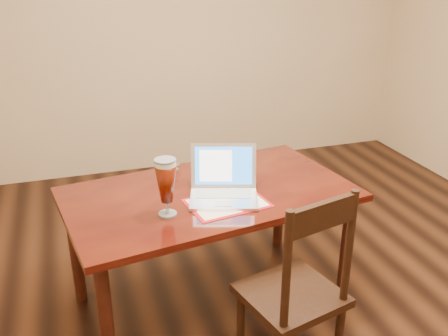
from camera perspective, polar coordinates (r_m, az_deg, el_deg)
name	(u,v)px	position (r m, az deg, el deg)	size (l,w,h in m)	color
ground	(290,316)	(3.08, 7.56, -16.43)	(5.00, 5.00, 0.00)	black
room_shell	(310,2)	(2.40, 9.84, 18.24)	(4.51, 5.01, 2.71)	tan
dining_table	(209,204)	(2.81, -1.76, -4.16)	(1.70, 1.12, 1.04)	#51160A
dining_chair	(296,293)	(2.45, 8.27, -13.95)	(0.52, 0.51, 1.03)	black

